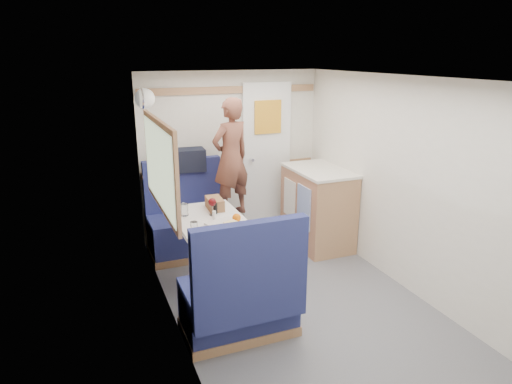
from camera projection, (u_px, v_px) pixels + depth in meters
name	position (u px, v px, depth m)	size (l,w,h in m)	color
floor	(320.00, 327.00, 3.80)	(4.50, 4.50, 0.00)	#515156
ceiling	(332.00, 81.00, 3.22)	(4.50, 4.50, 0.00)	silver
wall_back	(231.00, 156.00, 5.51)	(2.20, 0.02, 2.00)	silver
wall_left	(185.00, 234.00, 3.12)	(0.02, 4.50, 2.00)	silver
wall_right	(438.00, 198.00, 3.90)	(0.02, 4.50, 2.00)	silver
oak_trim_low	(232.00, 168.00, 5.53)	(2.15, 0.02, 0.08)	#A16748
oak_trim_high	(231.00, 90.00, 5.26)	(2.15, 0.02, 0.08)	#A16748
side_window	(159.00, 166.00, 3.94)	(0.04, 1.30, 0.72)	#A5B297
rear_door	(267.00, 155.00, 5.65)	(0.62, 0.12, 1.86)	white
dinette_table	(209.00, 233.00, 4.29)	(0.62, 0.92, 0.72)	white
bench_far	(189.00, 228.00, 5.14)	(0.90, 0.59, 1.05)	#171E49
bench_near	(241.00, 302.00, 3.60)	(0.90, 0.59, 1.05)	#171E49
ledge	(181.00, 173.00, 5.20)	(0.90, 0.14, 0.04)	#A16748
dome_light	(145.00, 99.00, 4.57)	(0.20, 0.20, 0.20)	white
galley_counter	(318.00, 207.00, 5.33)	(0.57, 0.92, 0.92)	#A16748
person	(231.00, 158.00, 4.95)	(0.47, 0.31, 1.30)	brown
duffel_bag	(182.00, 160.00, 5.16)	(0.52, 0.25, 0.25)	black
tray	(229.00, 226.00, 4.02)	(0.28, 0.36, 0.02)	silver
orange_fruit	(237.00, 218.00, 4.07)	(0.08, 0.08, 0.08)	orange
cheese_block	(230.00, 224.00, 3.98)	(0.11, 0.07, 0.04)	#D9C47D
wine_glass	(212.00, 203.00, 4.27)	(0.08, 0.08, 0.17)	white
tumbler_left	(194.00, 228.00, 3.86)	(0.06, 0.06, 0.10)	silver
tumbler_mid	(185.00, 210.00, 4.28)	(0.07, 0.07, 0.12)	silver
tumbler_right	(212.00, 205.00, 4.42)	(0.06, 0.06, 0.10)	silver
beer_glass	(218.00, 203.00, 4.49)	(0.07, 0.07, 0.10)	#8D5014
pepper_grinder	(215.00, 208.00, 4.33)	(0.04, 0.04, 0.10)	black
salt_grinder	(214.00, 215.00, 4.18)	(0.03, 0.03, 0.08)	white
bread_loaf	(215.00, 203.00, 4.46)	(0.14, 0.26, 0.11)	brown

